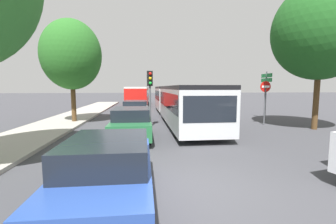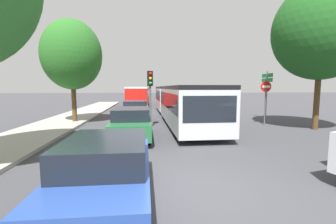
% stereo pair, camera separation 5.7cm
% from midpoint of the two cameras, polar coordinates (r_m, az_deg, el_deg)
% --- Properties ---
extents(ground_plane, '(200.00, 200.00, 0.00)m').
position_cam_midpoint_polar(ground_plane, '(5.72, 4.68, -18.67)').
color(ground_plane, '#3D3D42').
extents(kerb_strip_left, '(3.20, 36.43, 0.14)m').
position_cam_midpoint_polar(kerb_strip_left, '(19.29, -22.73, -1.23)').
color(kerb_strip_left, '#9E998E').
rests_on(kerb_strip_left, ground).
extents(articulated_bus, '(2.62, 16.92, 2.51)m').
position_cam_midpoint_polar(articulated_bus, '(17.36, 2.71, 3.05)').
color(articulated_bus, silver).
rests_on(articulated_bus, ground).
extents(city_bus_rear, '(3.03, 11.68, 2.49)m').
position_cam_midpoint_polar(city_bus_rear, '(31.56, -7.26, 4.42)').
color(city_bus_rear, red).
rests_on(city_bus_rear, ground).
extents(queued_car_blue, '(1.72, 4.03, 1.40)m').
position_cam_midpoint_polar(queued_car_blue, '(4.91, -14.88, -14.24)').
color(queued_car_blue, '#284799').
rests_on(queued_car_blue, ground).
extents(queued_car_green, '(1.79, 4.19, 1.46)m').
position_cam_midpoint_polar(queued_car_green, '(10.73, -9.02, -2.81)').
color(queued_car_green, '#236638').
rests_on(queued_car_green, ground).
extents(queued_car_white, '(1.79, 4.19, 1.46)m').
position_cam_midpoint_polar(queued_car_white, '(16.74, -8.04, 0.43)').
color(queued_car_white, white).
rests_on(queued_car_white, ground).
extents(traffic_light, '(0.35, 0.38, 3.40)m').
position_cam_midpoint_polar(traffic_light, '(13.63, -4.44, 6.58)').
color(traffic_light, '#56595E').
rests_on(traffic_light, ground).
extents(no_entry_sign, '(0.70, 0.08, 2.82)m').
position_cam_midpoint_polar(no_entry_sign, '(15.79, 23.63, 3.77)').
color(no_entry_sign, '#56595E').
rests_on(no_entry_sign, ground).
extents(direction_sign_post, '(0.10, 1.40, 3.60)m').
position_cam_midpoint_polar(direction_sign_post, '(18.39, 23.87, 6.14)').
color(direction_sign_post, '#56595E').
rests_on(direction_sign_post, ground).
extents(tree_left_mid, '(3.86, 3.86, 6.85)m').
position_cam_midpoint_polar(tree_left_mid, '(16.54, -23.12, 13.17)').
color(tree_left_mid, '#51381E').
rests_on(tree_left_mid, ground).
extents(tree_right_near, '(5.18, 5.18, 8.24)m').
position_cam_midpoint_polar(tree_right_near, '(15.66, 34.58, 16.17)').
color(tree_right_near, '#51381E').
rests_on(tree_right_near, ground).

